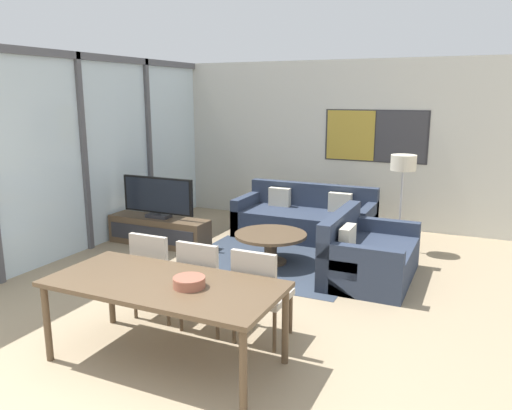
# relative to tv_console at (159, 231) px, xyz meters

# --- Properties ---
(wall_back) EXTENTS (6.81, 0.09, 2.80)m
(wall_back) POSITION_rel_tv_console_xyz_m (2.08, 2.47, 1.19)
(wall_back) COLOR silver
(wall_back) RESTS_ON ground_plane
(window_wall_left) EXTENTS (0.07, 6.09, 2.80)m
(window_wall_left) POSITION_rel_tv_console_xyz_m (-0.85, -0.58, 1.32)
(window_wall_left) COLOR silver
(window_wall_left) RESTS_ON ground_plane
(area_rug) EXTENTS (2.30, 1.86, 0.01)m
(area_rug) POSITION_rel_tv_console_xyz_m (1.86, -0.06, -0.21)
(area_rug) COLOR #333D4C
(area_rug) RESTS_ON ground_plane
(tv_console) EXTENTS (1.59, 0.43, 0.42)m
(tv_console) POSITION_rel_tv_console_xyz_m (0.00, 0.00, 0.00)
(tv_console) COLOR brown
(tv_console) RESTS_ON ground_plane
(television) EXTENTS (1.20, 0.20, 0.61)m
(television) POSITION_rel_tv_console_xyz_m (0.00, 0.00, 0.52)
(television) COLOR #2D2D33
(television) RESTS_ON tv_console
(sofa_main) EXTENTS (2.14, 0.97, 0.81)m
(sofa_main) POSITION_rel_tv_console_xyz_m (1.86, 1.38, 0.06)
(sofa_main) COLOR #2D384C
(sofa_main) RESTS_ON ground_plane
(sofa_side) EXTENTS (0.97, 1.47, 0.81)m
(sofa_side) POSITION_rel_tv_console_xyz_m (3.13, -0.08, 0.06)
(sofa_side) COLOR #2D384C
(sofa_side) RESTS_ON ground_plane
(coffee_table) EXTENTS (0.97, 0.97, 0.41)m
(coffee_table) POSITION_rel_tv_console_xyz_m (1.86, -0.06, 0.10)
(coffee_table) COLOR brown
(coffee_table) RESTS_ON ground_plane
(dining_table) EXTENTS (1.97, 0.92, 0.72)m
(dining_table) POSITION_rel_tv_console_xyz_m (2.05, -2.78, 0.45)
(dining_table) COLOR brown
(dining_table) RESTS_ON ground_plane
(dining_chair_left) EXTENTS (0.46, 0.46, 0.90)m
(dining_chair_left) POSITION_rel_tv_console_xyz_m (1.48, -2.09, 0.29)
(dining_chair_left) COLOR #B2A899
(dining_chair_left) RESTS_ON ground_plane
(dining_chair_centre) EXTENTS (0.46, 0.46, 0.90)m
(dining_chair_centre) POSITION_rel_tv_console_xyz_m (2.05, -2.13, 0.29)
(dining_chair_centre) COLOR #B2A899
(dining_chair_centre) RESTS_ON ground_plane
(dining_chair_right) EXTENTS (0.46, 0.46, 0.90)m
(dining_chair_right) POSITION_rel_tv_console_xyz_m (2.63, -2.13, 0.29)
(dining_chair_right) COLOR #B2A899
(dining_chair_right) RESTS_ON ground_plane
(fruit_bowl) EXTENTS (0.26, 0.26, 0.08)m
(fruit_bowl) POSITION_rel_tv_console_xyz_m (2.31, -2.79, 0.56)
(fruit_bowl) COLOR #995642
(fruit_bowl) RESTS_ON dining_table
(floor_lamp) EXTENTS (0.36, 0.36, 1.40)m
(floor_lamp) POSITION_rel_tv_console_xyz_m (3.34, 1.22, 0.98)
(floor_lamp) COLOR #2D2D33
(floor_lamp) RESTS_ON ground_plane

